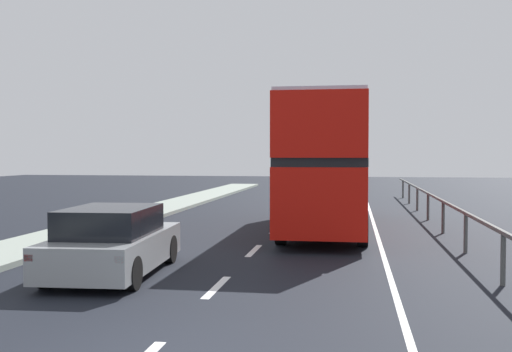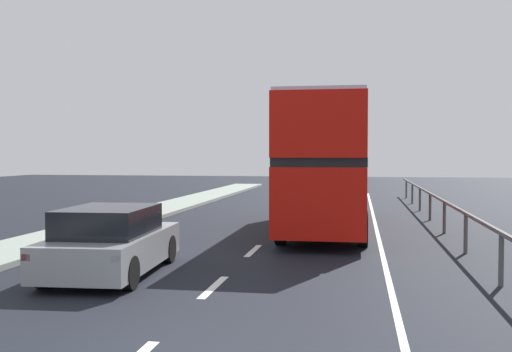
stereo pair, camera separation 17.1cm
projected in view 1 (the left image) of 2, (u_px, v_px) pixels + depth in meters
lane_paint_markings at (333, 251)px, 15.52m from camera, size 3.44×46.00×0.01m
bridge_side_railing at (466, 219)px, 15.15m from camera, size 0.10×42.00×1.06m
double_decker_bus_red at (327, 162)px, 19.90m from camera, size 2.52×10.46×4.22m
hatchback_car_near at (113, 242)px, 12.41m from camera, size 2.08×4.31×1.43m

